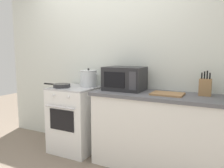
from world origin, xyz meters
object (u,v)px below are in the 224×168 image
object	(u,v)px
stock_pot	(89,78)
knife_block	(205,87)
frying_pan	(61,86)
microwave	(125,79)
stove	(75,119)
cutting_board	(167,94)

from	to	relation	value
stock_pot	knife_block	bearing A→B (deg)	0.42
frying_pan	microwave	world-z (taller)	microwave
stock_pot	knife_block	distance (m)	1.55
stove	stock_pot	xyz separation A→B (m)	(0.15, 0.13, 0.58)
stock_pot	cutting_board	xyz separation A→B (m)	(1.16, -0.13, -0.11)
stock_pot	frying_pan	bearing A→B (deg)	-140.58
frying_pan	microwave	bearing A→B (deg)	12.33
cutting_board	knife_block	world-z (taller)	knife_block
stove	cutting_board	xyz separation A→B (m)	(1.31, 0.00, 0.47)
stock_pot	stove	bearing A→B (deg)	-138.87
microwave	knife_block	distance (m)	0.97
knife_block	stock_pot	bearing A→B (deg)	-179.58
stock_pot	cutting_board	size ratio (longest dim) A/B	0.91
microwave	knife_block	world-z (taller)	microwave
frying_pan	stove	bearing A→B (deg)	37.60
stove	knife_block	world-z (taller)	knife_block
stove	microwave	bearing A→B (deg)	6.18
microwave	cutting_board	distance (m)	0.60
frying_pan	cutting_board	size ratio (longest dim) A/B	1.21
frying_pan	knife_block	xyz separation A→B (m)	(1.84, 0.25, 0.07)
frying_pan	cutting_board	distance (m)	1.46
stove	knife_block	bearing A→B (deg)	4.76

